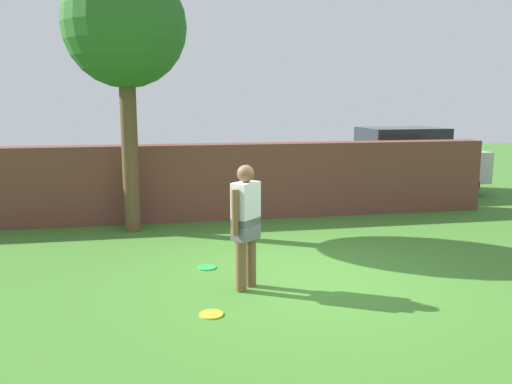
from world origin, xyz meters
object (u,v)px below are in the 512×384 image
at_px(frisbee_yellow, 211,314).
at_px(frisbee_green, 207,267).
at_px(person, 246,221).
at_px(tree, 125,29).
at_px(car, 401,161).

bearing_deg(frisbee_yellow, frisbee_green, 86.35).
bearing_deg(person, tree, 69.93).
xyz_separation_m(car, frisbee_green, (-5.54, -5.20, -0.85)).
height_order(car, frisbee_green, car).
relative_size(tree, car, 1.13).
bearing_deg(car, frisbee_green, 42.09).
bearing_deg(tree, person, -65.34).
height_order(person, car, car).
bearing_deg(frisbee_yellow, car, 50.69).
relative_size(tree, frisbee_green, 17.77).
bearing_deg(person, frisbee_green, 69.92).
xyz_separation_m(tree, car, (6.68, 2.71, -2.79)).
distance_m(tree, car, 7.73).
bearing_deg(tree, frisbee_yellow, -76.13).
xyz_separation_m(frisbee_green, frisbee_yellow, (-0.11, -1.70, 0.00)).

